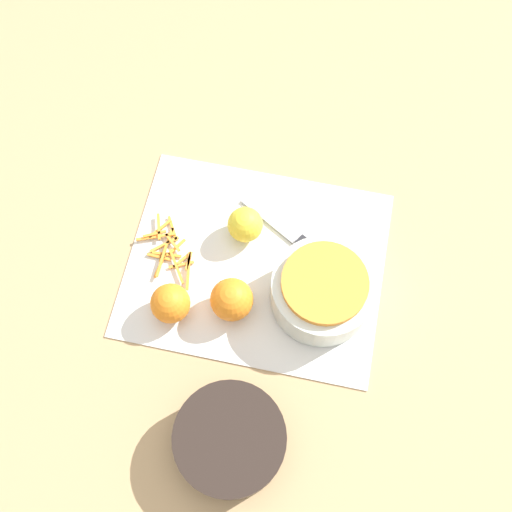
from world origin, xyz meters
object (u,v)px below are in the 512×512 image
(bowl_speckled, at_px, (323,290))
(knife, at_px, (307,247))
(bowl_dark, at_px, (230,440))
(lemon, at_px, (245,225))
(orange_left, at_px, (232,300))
(orange_right, at_px, (170,303))

(bowl_speckled, height_order, knife, bowl_speckled)
(bowl_dark, distance_m, lemon, 0.38)
(lemon, bearing_deg, bowl_dark, 98.51)
(bowl_dark, xyz_separation_m, knife, (-0.06, -0.36, -0.02))
(orange_left, bearing_deg, bowl_speckled, -162.74)
(knife, xyz_separation_m, orange_right, (0.21, 0.16, 0.03))
(knife, relative_size, orange_right, 3.01)
(lemon, bearing_deg, bowl_speckled, 147.63)
(bowl_dark, relative_size, orange_right, 2.55)
(knife, height_order, orange_left, orange_left)
(bowl_dark, relative_size, knife, 0.85)
(knife, height_order, lemon, lemon)
(knife, distance_m, lemon, 0.12)
(orange_left, bearing_deg, knife, -128.58)
(bowl_speckled, height_order, orange_right, bowl_speckled)
(bowl_dark, relative_size, orange_left, 2.35)
(bowl_speckled, bearing_deg, orange_right, 16.31)
(bowl_speckled, distance_m, knife, 0.11)
(bowl_speckled, relative_size, lemon, 2.75)
(bowl_dark, bearing_deg, bowl_speckled, -110.58)
(bowl_dark, xyz_separation_m, orange_right, (0.15, -0.20, 0.01))
(orange_right, distance_m, lemon, 0.20)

